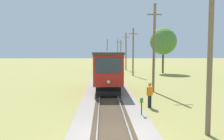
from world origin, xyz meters
name	(u,v)px	position (x,y,z in m)	size (l,w,h in m)	color
ground_plane	(113,138)	(0.00, 0.00, 0.00)	(260.00, 260.00, 0.00)	olive
track_ballast	(113,136)	(0.00, 0.00, 0.09)	(4.20, 120.00, 0.18)	gray
sleeper_bed	(113,134)	(0.00, 0.00, 0.18)	(2.04, 120.00, 0.01)	#423323
rail_left	(97,133)	(-0.72, 0.00, 0.25)	(0.07, 120.00, 0.14)	gray
rail_right	(129,132)	(0.72, 0.00, 0.25)	(0.07, 120.00, 0.14)	gray
red_tram	(108,69)	(0.00, 12.70, 2.19)	(2.60, 8.54, 4.79)	red
freight_car	(105,64)	(0.00, 33.02, 1.56)	(2.40, 5.20, 2.31)	maroon
utility_pole_foreground	(210,53)	(4.41, 0.20, 3.83)	(1.40, 0.25, 7.46)	#7A664C
utility_pole_near_tram	(154,47)	(4.41, 12.14, 4.27)	(1.40, 0.62, 8.35)	#7A664C
utility_pole_mid	(133,51)	(4.41, 27.86, 3.91)	(1.40, 0.37, 7.63)	#7A664C
utility_pole_far	(126,51)	(4.41, 39.66, 4.00)	(1.40, 0.51, 7.82)	#7A664C
utility_pole_distant	(121,53)	(4.41, 54.00, 3.62)	(1.40, 0.27, 7.04)	#7A664C
utility_pole_horizon	(118,51)	(4.41, 67.44, 4.10)	(1.40, 0.63, 8.00)	#7A664C
trackside_signal_marker	(142,107)	(1.80, 3.20, 0.67)	(0.21, 0.21, 1.18)	black
track_worker	(150,94)	(2.78, 5.78, 0.98)	(0.45, 0.42, 1.78)	black
tree_left_near	(163,41)	(10.37, 32.21, 5.71)	(4.75, 4.75, 8.10)	#4C3823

